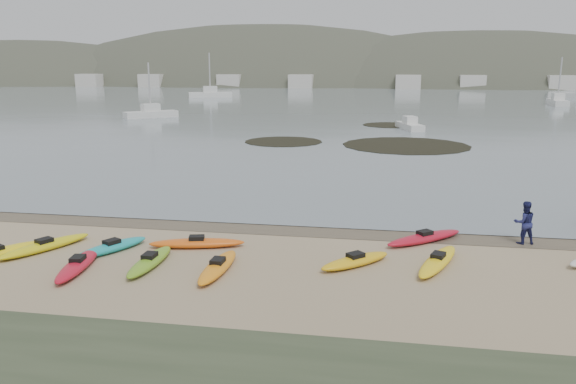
# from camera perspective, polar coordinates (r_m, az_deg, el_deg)

# --- Properties ---
(ground) EXTENTS (600.00, 600.00, 0.00)m
(ground) POSITION_cam_1_polar(r_m,az_deg,el_deg) (23.90, 0.00, -3.51)
(ground) COLOR tan
(ground) RESTS_ON ground
(wet_sand) EXTENTS (60.00, 60.00, 0.00)m
(wet_sand) POSITION_cam_1_polar(r_m,az_deg,el_deg) (23.62, -0.12, -3.70)
(wet_sand) COLOR brown
(wet_sand) RESTS_ON ground
(water) EXTENTS (1200.00, 1200.00, 0.00)m
(water) POSITION_cam_1_polar(r_m,az_deg,el_deg) (322.71, 9.19, 11.41)
(water) COLOR slate
(water) RESTS_ON ground
(kayaks) EXTENTS (23.38, 8.22, 0.34)m
(kayaks) POSITION_cam_1_polar(r_m,az_deg,el_deg) (20.07, -5.49, -6.28)
(kayaks) COLOR yellow
(kayaks) RESTS_ON ground
(person_east) EXTENTS (0.91, 0.77, 1.67)m
(person_east) POSITION_cam_1_polar(r_m,az_deg,el_deg) (23.23, 22.89, -2.88)
(person_east) COLOR navy
(person_east) RESTS_ON ground
(kelp_mats) EXTENTS (19.55, 25.02, 0.04)m
(kelp_mats) POSITION_cam_1_polar(r_m,az_deg,el_deg) (52.16, 8.73, 5.27)
(kelp_mats) COLOR black
(kelp_mats) RESTS_ON water
(moored_boats) EXTENTS (85.73, 70.75, 1.26)m
(moored_boats) POSITION_cam_1_polar(r_m,az_deg,el_deg) (105.35, 9.98, 9.23)
(moored_boats) COLOR silver
(moored_boats) RESTS_ON ground
(far_hills) EXTENTS (550.00, 135.00, 80.00)m
(far_hills) POSITION_cam_1_polar(r_m,az_deg,el_deg) (220.64, 19.02, 6.18)
(far_hills) COLOR #384235
(far_hills) RESTS_ON ground
(far_town) EXTENTS (199.00, 5.00, 4.00)m
(far_town) POSITION_cam_1_polar(r_m,az_deg,el_deg) (167.70, 10.62, 10.94)
(far_town) COLOR beige
(far_town) RESTS_ON ground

